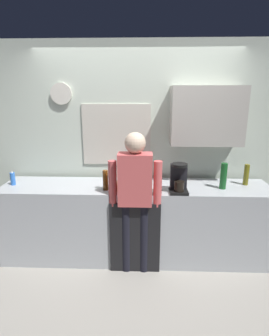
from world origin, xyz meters
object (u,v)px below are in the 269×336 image
at_px(coffee_maker, 179,179).
at_px(mixing_bowl, 124,186).
at_px(cup_terracotta_mug, 158,188).
at_px(dish_soap, 13,179).
at_px(bottle_amber_beer, 105,180).
at_px(person_at_sink, 135,193).
at_px(bottle_green_wine, 223,176).
at_px(bottle_olive_oil, 246,175).

distance_m(coffee_maker, mixing_bowl, 0.62).
bearing_deg(coffee_maker, mixing_bowl, 174.23).
distance_m(cup_terracotta_mug, dish_soap, 1.72).
xyz_separation_m(coffee_maker, bottle_amber_beer, (-0.81, 0.03, -0.03)).
relative_size(mixing_bowl, dish_soap, 1.22).
bearing_deg(person_at_sink, coffee_maker, 5.02).
bearing_deg(mixing_bowl, bottle_green_wine, 3.36).
xyz_separation_m(cup_terracotta_mug, dish_soap, (-1.71, 0.17, 0.03)).
xyz_separation_m(dish_soap, person_at_sink, (1.46, -0.28, -0.05)).
bearing_deg(coffee_maker, bottle_olive_oil, 18.31).
bearing_deg(bottle_amber_beer, bottle_green_wine, 4.15).
distance_m(coffee_maker, dish_soap, 1.95).
bearing_deg(cup_terracotta_mug, person_at_sink, -154.96).
bearing_deg(dish_soap, mixing_bowl, -4.59).
relative_size(bottle_amber_beer, person_at_sink, 0.14).
bearing_deg(coffee_maker, cup_terracotta_mug, 179.14).
bearing_deg(dish_soap, bottle_olive_oil, 2.19).
distance_m(bottle_olive_oil, bottle_amber_beer, 1.66).
height_order(bottle_olive_oil, dish_soap, bottle_olive_oil).
bearing_deg(dish_soap, cup_terracotta_mug, -5.51).
bearing_deg(bottle_amber_beer, person_at_sink, -22.96).
relative_size(cup_terracotta_mug, dish_soap, 0.51).
height_order(bottle_green_wine, dish_soap, bottle_green_wine).
relative_size(bottle_olive_oil, mixing_bowl, 1.14).
height_order(cup_terracotta_mug, dish_soap, dish_soap).
distance_m(bottle_amber_beer, mixing_bowl, 0.22).
bearing_deg(cup_terracotta_mug, bottle_green_wine, 9.46).
relative_size(coffee_maker, bottle_green_wine, 1.10).
xyz_separation_m(bottle_green_wine, bottle_amber_beer, (-1.33, -0.10, -0.03)).
bearing_deg(bottle_olive_oil, dish_soap, -177.81).
distance_m(bottle_green_wine, person_at_sink, 1.03).
xyz_separation_m(mixing_bowl, dish_soap, (-1.33, 0.11, 0.04)).
bearing_deg(dish_soap, bottle_amber_beer, -6.93).
distance_m(bottle_olive_oil, mixing_bowl, 1.46).
xyz_separation_m(bottle_amber_beer, person_at_sink, (0.34, -0.14, -0.09)).
height_order(bottle_olive_oil, bottle_amber_beer, bottle_olive_oil).
height_order(bottle_green_wine, bottle_amber_beer, bottle_green_wine).
relative_size(bottle_olive_oil, cup_terracotta_mug, 2.72).
distance_m(bottle_green_wine, cup_terracotta_mug, 0.77).
xyz_separation_m(bottle_amber_beer, mixing_bowl, (0.20, 0.03, -0.08)).
bearing_deg(bottle_green_wine, dish_soap, 179.06).
relative_size(coffee_maker, person_at_sink, 0.21).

